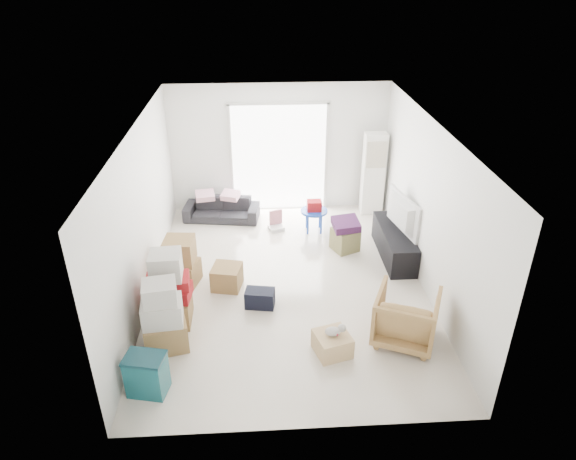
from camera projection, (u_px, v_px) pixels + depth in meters
The scene contains 21 objects.
room_shell at pixel (287, 212), 8.01m from camera, with size 4.98×6.48×3.18m.
sliding_door at pixel (279, 154), 10.68m from camera, with size 2.10×0.04×2.33m.
ac_tower at pixel (373, 174), 10.67m from camera, with size 0.45×0.30×1.75m, color white.
tv_console at pixel (394, 243), 9.34m from camera, with size 0.48×1.60×0.53m, color black.
television at pixel (396, 227), 9.18m from camera, with size 1.15×0.66×0.15m, color black.
sofa at pixel (221, 206), 10.64m from camera, with size 1.54×0.45×0.60m, color #29292F.
pillow_left at pixel (205, 190), 10.47m from camera, with size 0.40×0.31×0.13m, color #F2B0C8.
pillow_right at pixel (230, 190), 10.48m from camera, with size 0.33×0.27×0.11m, color #F2B0C8.
armchair at pixel (407, 315), 7.21m from camera, with size 0.84×0.79×0.87m, color tan.
storage_bins at pixel (147, 374), 6.39m from camera, with size 0.55×0.44×0.57m.
box_stack_a at pixel (163, 319), 7.05m from camera, with size 0.68×0.61×1.07m.
box_stack_b at pixel (169, 293), 7.55m from camera, with size 0.67×0.59×1.19m.
box_stack_c at pixel (181, 262), 8.52m from camera, with size 0.65×0.59×0.83m.
loose_box at pixel (227, 277), 8.50m from camera, with size 0.46×0.46×0.38m, color olive.
duffel_bag at pixel (260, 298), 8.05m from camera, with size 0.45×0.27×0.29m, color black.
ottoman at pixel (345, 239), 9.57m from camera, with size 0.43×0.43×0.43m, color olive.
blanket at pixel (346, 226), 9.44m from camera, with size 0.47×0.47×0.14m, color #491E4D.
kids_table at pixel (314, 210), 10.10m from camera, with size 0.53×0.53×0.66m.
toy_walker at pixel (276, 224), 10.35m from camera, with size 0.35×0.33×0.38m.
wood_crate at pixel (332, 344), 7.10m from camera, with size 0.46×0.46×0.30m, color tan.
plush_bunny at pixel (335, 331), 7.00m from camera, with size 0.30×0.17×0.15m.
Camera 1 is at (-0.43, -7.17, 4.90)m, focal length 32.00 mm.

